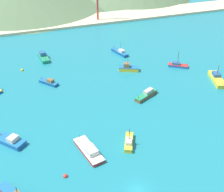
{
  "coord_description": "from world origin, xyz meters",
  "views": [
    {
      "loc": [
        -19.07,
        -35.3,
        46.79
      ],
      "look_at": [
        7.37,
        33.59,
        1.77
      ],
      "focal_mm": 46.07,
      "sensor_mm": 36.0,
      "label": 1
    }
  ],
  "objects_px": {
    "fishing_boat_3": "(44,57)",
    "fishing_boat_15": "(11,141)",
    "buoy_0": "(22,70)",
    "fishing_boat_6": "(89,150)",
    "fishing_boat_8": "(49,82)",
    "fishing_boat_1": "(129,142)",
    "fishing_boat_9": "(128,68)",
    "fishing_boat_14": "(178,65)",
    "fishing_boat_2": "(147,95)",
    "buoy_2": "(65,176)",
    "fishing_boat_5": "(120,52)",
    "fishing_boat_12": "(217,79)"
  },
  "relations": [
    {
      "from": "fishing_boat_3",
      "to": "fishing_boat_15",
      "type": "relative_size",
      "value": 1.21
    },
    {
      "from": "fishing_boat_3",
      "to": "buoy_0",
      "type": "xyz_separation_m",
      "value": [
        -9.12,
        -7.54,
        -0.72
      ]
    },
    {
      "from": "fishing_boat_6",
      "to": "fishing_boat_8",
      "type": "bearing_deg",
      "value": 94.17
    },
    {
      "from": "fishing_boat_1",
      "to": "fishing_boat_6",
      "type": "relative_size",
      "value": 0.64
    },
    {
      "from": "fishing_boat_1",
      "to": "fishing_boat_3",
      "type": "height_order",
      "value": "fishing_boat_1"
    },
    {
      "from": "fishing_boat_3",
      "to": "fishing_boat_9",
      "type": "bearing_deg",
      "value": -38.3
    },
    {
      "from": "fishing_boat_1",
      "to": "fishing_boat_6",
      "type": "xyz_separation_m",
      "value": [
        -9.89,
        0.68,
        -0.03
      ]
    },
    {
      "from": "fishing_boat_14",
      "to": "fishing_boat_3",
      "type": "bearing_deg",
      "value": 151.18
    },
    {
      "from": "fishing_boat_2",
      "to": "fishing_boat_6",
      "type": "distance_m",
      "value": 29.94
    },
    {
      "from": "fishing_boat_6",
      "to": "buoy_2",
      "type": "relative_size",
      "value": 10.85
    },
    {
      "from": "fishing_boat_6",
      "to": "fishing_boat_9",
      "type": "height_order",
      "value": "fishing_boat_9"
    },
    {
      "from": "fishing_boat_8",
      "to": "fishing_boat_9",
      "type": "height_order",
      "value": "fishing_boat_9"
    },
    {
      "from": "fishing_boat_3",
      "to": "fishing_boat_5",
      "type": "xyz_separation_m",
      "value": [
        30.27,
        -5.92,
        -0.17
      ]
    },
    {
      "from": "buoy_2",
      "to": "fishing_boat_5",
      "type": "bearing_deg",
      "value": 57.74
    },
    {
      "from": "fishing_boat_3",
      "to": "fishing_boat_5",
      "type": "distance_m",
      "value": 30.85
    },
    {
      "from": "fishing_boat_2",
      "to": "fishing_boat_12",
      "type": "bearing_deg",
      "value": 1.67
    },
    {
      "from": "fishing_boat_9",
      "to": "fishing_boat_14",
      "type": "bearing_deg",
      "value": -11.23
    },
    {
      "from": "fishing_boat_2",
      "to": "fishing_boat_14",
      "type": "xyz_separation_m",
      "value": [
        20.74,
        15.18,
        -0.15
      ]
    },
    {
      "from": "fishing_boat_3",
      "to": "fishing_boat_14",
      "type": "distance_m",
      "value": 52.22
    },
    {
      "from": "fishing_boat_3",
      "to": "fishing_boat_14",
      "type": "height_order",
      "value": "fishing_boat_14"
    },
    {
      "from": "fishing_boat_12",
      "to": "fishing_boat_15",
      "type": "distance_m",
      "value": 68.66
    },
    {
      "from": "fishing_boat_1",
      "to": "fishing_boat_2",
      "type": "bearing_deg",
      "value": 52.52
    },
    {
      "from": "buoy_0",
      "to": "buoy_2",
      "type": "relative_size",
      "value": 1.06
    },
    {
      "from": "fishing_boat_6",
      "to": "fishing_boat_15",
      "type": "bearing_deg",
      "value": 149.04
    },
    {
      "from": "fishing_boat_2",
      "to": "fishing_boat_9",
      "type": "height_order",
      "value": "fishing_boat_9"
    },
    {
      "from": "fishing_boat_6",
      "to": "fishing_boat_8",
      "type": "xyz_separation_m",
      "value": [
        -2.69,
        36.98,
        -0.07
      ]
    },
    {
      "from": "buoy_0",
      "to": "buoy_2",
      "type": "height_order",
      "value": "buoy_0"
    },
    {
      "from": "fishing_boat_8",
      "to": "fishing_boat_14",
      "type": "distance_m",
      "value": 47.67
    },
    {
      "from": "fishing_boat_12",
      "to": "buoy_0",
      "type": "bearing_deg",
      "value": 152.43
    },
    {
      "from": "fishing_boat_5",
      "to": "fishing_boat_8",
      "type": "relative_size",
      "value": 1.4
    },
    {
      "from": "fishing_boat_5",
      "to": "buoy_2",
      "type": "relative_size",
      "value": 9.76
    },
    {
      "from": "fishing_boat_1",
      "to": "fishing_boat_3",
      "type": "relative_size",
      "value": 0.72
    },
    {
      "from": "buoy_2",
      "to": "fishing_boat_1",
      "type": "bearing_deg",
      "value": 15.27
    },
    {
      "from": "fishing_boat_5",
      "to": "fishing_boat_6",
      "type": "xyz_separation_m",
      "value": [
        -29.32,
        -52.24,
        -0.0
      ]
    },
    {
      "from": "fishing_boat_9",
      "to": "fishing_boat_15",
      "type": "height_order",
      "value": "fishing_boat_9"
    },
    {
      "from": "fishing_boat_12",
      "to": "fishing_boat_3",
      "type": "bearing_deg",
      "value": 142.84
    },
    {
      "from": "fishing_boat_2",
      "to": "fishing_boat_5",
      "type": "relative_size",
      "value": 0.93
    },
    {
      "from": "fishing_boat_9",
      "to": "fishing_boat_5",
      "type": "bearing_deg",
      "value": 78.85
    },
    {
      "from": "fishing_boat_5",
      "to": "fishing_boat_14",
      "type": "bearing_deg",
      "value": -51.18
    },
    {
      "from": "fishing_boat_5",
      "to": "fishing_boat_15",
      "type": "xyz_separation_m",
      "value": [
        -46.21,
        -42.11,
        0.06
      ]
    },
    {
      "from": "fishing_boat_8",
      "to": "fishing_boat_14",
      "type": "height_order",
      "value": "fishing_boat_14"
    },
    {
      "from": "fishing_boat_8",
      "to": "fishing_boat_14",
      "type": "xyz_separation_m",
      "value": [
        47.5,
        -3.98,
        0.02
      ]
    },
    {
      "from": "fishing_boat_12",
      "to": "fishing_boat_8",
      "type": "bearing_deg",
      "value": 161.19
    },
    {
      "from": "fishing_boat_5",
      "to": "fishing_boat_9",
      "type": "relative_size",
      "value": 1.27
    },
    {
      "from": "fishing_boat_5",
      "to": "fishing_boat_12",
      "type": "relative_size",
      "value": 0.84
    },
    {
      "from": "fishing_boat_1",
      "to": "fishing_boat_9",
      "type": "bearing_deg",
      "value": 66.35
    },
    {
      "from": "fishing_boat_6",
      "to": "fishing_boat_12",
      "type": "relative_size",
      "value": 0.93
    },
    {
      "from": "fishing_boat_2",
      "to": "fishing_boat_5",
      "type": "xyz_separation_m",
      "value": [
        5.25,
        34.43,
        -0.1
      ]
    },
    {
      "from": "fishing_boat_8",
      "to": "fishing_boat_12",
      "type": "bearing_deg",
      "value": -18.81
    },
    {
      "from": "fishing_boat_1",
      "to": "fishing_boat_5",
      "type": "xyz_separation_m",
      "value": [
        19.43,
        52.92,
        -0.03
      ]
    }
  ]
}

